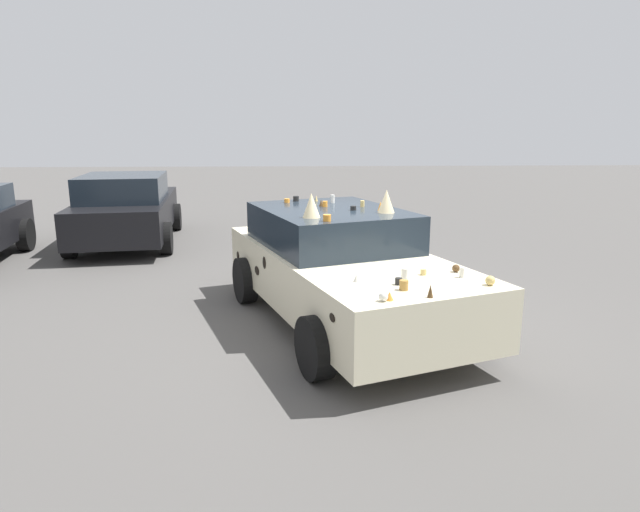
{
  "coord_description": "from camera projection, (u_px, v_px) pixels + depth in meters",
  "views": [
    {
      "loc": [
        -6.74,
        0.62,
        2.48
      ],
      "look_at": [
        0.0,
        0.3,
        0.9
      ],
      "focal_mm": 30.88,
      "sensor_mm": 36.0,
      "label": 1
    }
  ],
  "objects": [
    {
      "name": "art_car_decorated",
      "position": [
        340.0,
        266.0,
        7.07
      ],
      "size": [
        4.74,
        3.19,
        1.73
      ],
      "rotation": [
        0.0,
        0.0,
        3.49
      ],
      "color": "beige",
      "rests_on": "ground"
    },
    {
      "name": "ground_plane",
      "position": [
        343.0,
        323.0,
        7.15
      ],
      "size": [
        60.0,
        60.0,
        0.0
      ],
      "primitive_type": "plane",
      "color": "#514F4C"
    },
    {
      "name": "parked_sedan_near_left",
      "position": [
        127.0,
        209.0,
        11.97
      ],
      "size": [
        4.64,
        2.49,
        1.51
      ],
      "rotation": [
        0.0,
        0.0,
        0.13
      ],
      "color": "black",
      "rests_on": "ground"
    }
  ]
}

